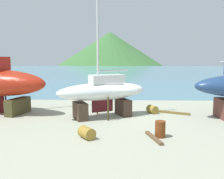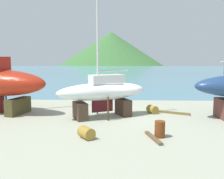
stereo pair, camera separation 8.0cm
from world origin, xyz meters
TOP-DOWN VIEW (x-y plane):
  - ground_plane at (0.00, -2.64)m, footprint 41.78×41.78m
  - sea_water at (0.00, 50.20)m, footprint 167.13×86.96m
  - headland_hill at (-6.31, 145.89)m, footprint 121.28×121.28m
  - sailboat_large_starboard at (-1.50, -0.47)m, footprint 6.86×4.61m
  - barrel_tipped_center at (2.24, 0.88)m, footprint 0.92×1.01m
  - barrel_ochre at (-2.04, -5.39)m, footprint 1.06×1.11m
  - barrel_rust_far at (1.92, -5.02)m, footprint 0.79×0.79m
  - timber_plank_near at (1.54, -5.37)m, footprint 0.73×2.10m
  - timber_long_fore at (3.65, 0.85)m, footprint 2.71×1.47m

SIDE VIEW (x-z plane):
  - ground_plane at x=0.00m, z-range 0.00..0.00m
  - sea_water at x=0.00m, z-range 0.00..0.00m
  - headland_hill at x=-6.31m, z-range -19.29..19.29m
  - timber_plank_near at x=1.54m, z-range 0.00..0.14m
  - timber_long_fore at x=3.65m, z-range 0.00..0.16m
  - barrel_tipped_center at x=2.24m, z-range 0.00..0.62m
  - barrel_ochre at x=-2.04m, z-range 0.00..0.64m
  - barrel_rust_far at x=1.92m, z-range 0.00..0.90m
  - sailboat_large_starboard at x=-1.50m, z-range -4.19..7.88m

